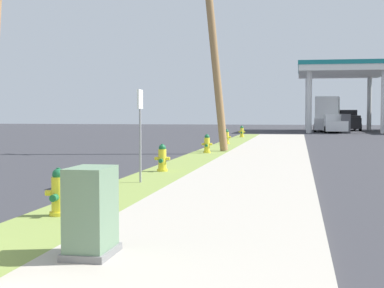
% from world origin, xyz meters
% --- Properties ---
extents(fire_hydrant_nearest, '(0.42, 0.37, 0.74)m').
position_xyz_m(fire_hydrant_nearest, '(0.57, 4.81, 0.45)').
color(fire_hydrant_nearest, yellow).
rests_on(fire_hydrant_nearest, grass_verge).
extents(fire_hydrant_second, '(0.42, 0.38, 0.74)m').
position_xyz_m(fire_hydrant_second, '(0.58, 11.82, 0.45)').
color(fire_hydrant_second, yellow).
rests_on(fire_hydrant_second, grass_verge).
extents(fire_hydrant_third, '(0.42, 0.37, 0.74)m').
position_xyz_m(fire_hydrant_third, '(0.66, 19.24, 0.45)').
color(fire_hydrant_third, yellow).
rests_on(fire_hydrant_third, grass_verge).
extents(fire_hydrant_fourth, '(0.42, 0.37, 0.74)m').
position_xyz_m(fire_hydrant_fourth, '(0.62, 26.05, 0.45)').
color(fire_hydrant_fourth, yellow).
rests_on(fire_hydrant_fourth, grass_verge).
extents(fire_hydrant_fifth, '(0.42, 0.38, 0.74)m').
position_xyz_m(fire_hydrant_fifth, '(0.58, 34.45, 0.45)').
color(fire_hydrant_fifth, yellow).
rests_on(fire_hydrant_fifth, grass_verge).
extents(utility_pole_midground, '(1.82, 0.98, 8.79)m').
position_xyz_m(utility_pole_midground, '(0.70, 20.71, 4.59)').
color(utility_pole_midground, '#937047').
rests_on(utility_pole_midground, grass_verge).
extents(utility_cabinet, '(0.49, 0.74, 0.99)m').
position_xyz_m(utility_cabinet, '(1.96, 2.46, 0.58)').
color(utility_cabinet, slate).
rests_on(utility_cabinet, sidewalk_slab).
extents(street_sign_post, '(0.05, 0.36, 2.12)m').
position_xyz_m(street_sign_post, '(0.67, 9.25, 1.63)').
color(street_sign_post, gray).
rests_on(street_sign_post, grass_verge).
extents(car_white_by_near_pump, '(2.18, 4.60, 1.57)m').
position_xyz_m(car_white_by_near_pump, '(7.17, 47.94, 0.72)').
color(car_white_by_near_pump, white).
rests_on(car_white_by_near_pump, ground).
extents(truck_silver_at_forecourt, '(2.70, 6.56, 3.11)m').
position_xyz_m(truck_silver_at_forecourt, '(6.80, 50.84, 1.49)').
color(truck_silver_at_forecourt, '#BCBCC1').
rests_on(truck_silver_at_forecourt, ground).
extents(truck_black_on_apron, '(2.24, 5.45, 1.97)m').
position_xyz_m(truck_black_on_apron, '(8.80, 54.78, 0.91)').
color(truck_black_on_apron, black).
rests_on(truck_black_on_apron, ground).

